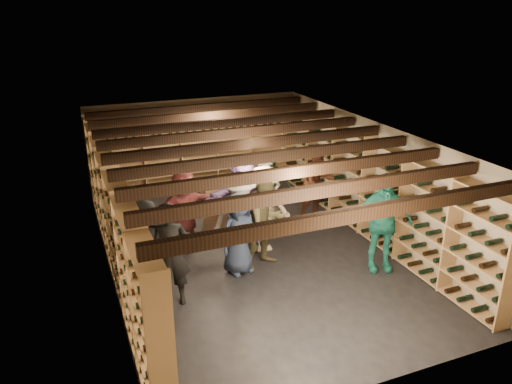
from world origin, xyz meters
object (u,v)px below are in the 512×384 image
Objects in this scene: person_2 at (266,223)px; person_7 at (265,197)px; crate_stack_right at (216,216)px; person_8 at (318,183)px; person_6 at (239,234)px; person_10 at (270,187)px; person_3 at (263,209)px; person_1 at (171,255)px; person_4 at (382,222)px; crate_stack_left at (213,194)px; crate_loose at (262,199)px; person_9 at (240,217)px; person_11 at (243,200)px; person_0 at (147,248)px; person_5 at (185,209)px.

person_7 is at bearing 50.35° from person_2.
person_8 is (2.33, -0.30, 0.55)m from crate_stack_right.
person_6 is 2.35m from person_10.
person_3 is 0.99× the size of person_8.
person_1 is at bearing -122.03° from crate_stack_right.
person_2 is 0.91× the size of person_4.
person_3 is (0.27, -2.54, 0.54)m from crate_stack_left.
person_9 is (-1.50, -2.50, 0.78)m from crate_loose.
person_11 is (-0.23, 0.50, 0.05)m from person_3.
crate_loose is 4.64m from person_0.
person_11 is at bearing 153.44° from person_4.
crate_stack_right is 1.93m from person_6.
person_7 reaches higher than person_6.
crate_loose is 0.28× the size of person_3.
person_8 is 1.09× the size of person_10.
person_3 is (0.19, 0.58, 0.02)m from person_2.
crate_stack_right is 1.21m from person_7.
person_4 is 3.80m from person_5.
person_2 is 1.30m from person_7.
crate_stack_right is 3.63m from person_4.
person_9 is 0.70m from person_11.
crate_stack_left is 0.40× the size of person_0.
person_6 reaches higher than crate_stack_left.
person_9 is (0.07, -1.37, 0.53)m from crate_stack_right.
person_0 is 0.98× the size of person_9.
person_0 is 0.97× the size of person_1.
person_2 is at bearing -54.92° from person_9.
person_9 reaches higher than person_10.
crate_stack_left is 0.38× the size of person_8.
person_2 is at bearing -89.34° from person_7.
person_7 is (0.49, 1.21, 0.00)m from person_2.
crate_stack_right is at bearing -171.62° from person_10.
person_0 is at bearing -137.65° from crate_loose.
person_7 reaches higher than crate_stack_right.
person_5 is at bearing -121.61° from crate_stack_left.
person_10 is (3.09, 1.95, -0.03)m from person_0.
person_10 is at bearing 40.00° from person_6.
person_11 is (-1.96, -0.44, 0.04)m from person_8.
person_1 reaches higher than person_6.
person_8 reaches higher than person_6.
person_8 is at bearing -7.41° from crate_stack_right.
person_9 is 1.06× the size of person_10.
crate_stack_right is at bearing -104.60° from crate_stack_left.
person_11 is at bearing -176.15° from person_8.
person_8 reaches higher than person_2.
person_2 is 1.75m from person_5.
person_0 is 4.46m from person_8.
person_6 is at bearing 179.90° from person_4.
person_11 is (-1.94, 1.99, -0.02)m from person_4.
person_3 is 1.96m from person_8.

